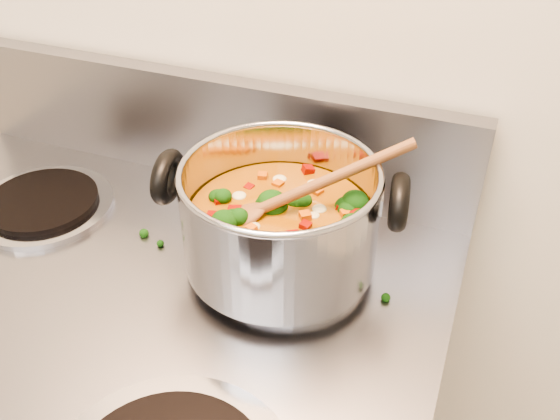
{
  "coord_description": "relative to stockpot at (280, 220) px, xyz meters",
  "views": [
    {
      "loc": [
        0.36,
        0.77,
        1.44
      ],
      "look_at": [
        0.15,
        1.31,
        1.01
      ],
      "focal_mm": 40.0,
      "sensor_mm": 36.0,
      "label": 1
    }
  ],
  "objects": [
    {
      "name": "stockpot",
      "position": [
        0.0,
        0.0,
        0.0
      ],
      "size": [
        0.3,
        0.23,
        0.14
      ],
      "rotation": [
        0.0,
        0.0,
        0.17
      ],
      "color": "#A6A6AE",
      "rests_on": "electric_range"
    },
    {
      "name": "wooden_spoon",
      "position": [
        0.01,
        0.0,
        0.03
      ],
      "size": [
        0.21,
        0.14,
        0.1
      ],
      "rotation": [
        0.0,
        0.0,
        0.53
      ],
      "color": "brown",
      "rests_on": "stockpot"
    },
    {
      "name": "cooktop_crumbs",
      "position": [
        0.0,
        -0.02,
        -0.07
      ],
      "size": [
        0.36,
        0.25,
        0.01
      ],
      "color": "black",
      "rests_on": "electric_range"
    }
  ]
}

